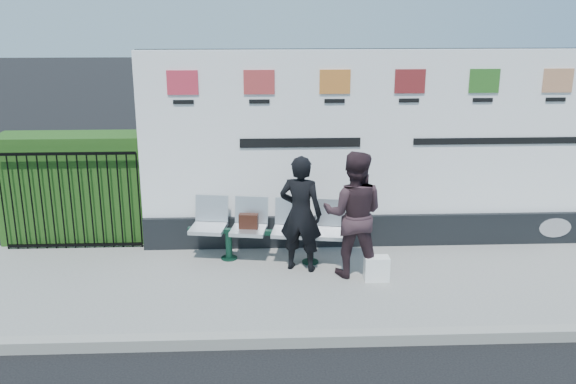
# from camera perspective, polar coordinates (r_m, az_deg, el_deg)

# --- Properties ---
(pavement) EXTENTS (14.00, 3.00, 0.12)m
(pavement) POSITION_cam_1_polar(r_m,az_deg,el_deg) (9.04, 8.59, -7.98)
(pavement) COLOR gray
(pavement) RESTS_ON ground
(kerb) EXTENTS (14.00, 0.18, 0.14)m
(kerb) POSITION_cam_1_polar(r_m,az_deg,el_deg) (7.73, 10.72, -12.53)
(kerb) COLOR gray
(kerb) RESTS_ON ground
(billboard) EXTENTS (8.00, 0.30, 3.00)m
(billboard) POSITION_cam_1_polar(r_m,az_deg,el_deg) (9.94, 10.30, 2.55)
(billboard) COLOR black
(billboard) RESTS_ON pavement
(hedge) EXTENTS (2.35, 0.70, 1.70)m
(hedge) POSITION_cam_1_polar(r_m,az_deg,el_deg) (10.65, -18.13, 0.40)
(hedge) COLOR #224A16
(hedge) RESTS_ON pavement
(railing) EXTENTS (2.05, 0.06, 1.54)m
(railing) POSITION_cam_1_polar(r_m,az_deg,el_deg) (10.26, -18.73, -0.73)
(railing) COLOR black
(railing) RESTS_ON pavement
(bench) EXTENTS (2.37, 0.96, 0.49)m
(bench) POSITION_cam_1_polar(r_m,az_deg,el_deg) (9.42, -1.67, -4.72)
(bench) COLOR silver
(bench) RESTS_ON pavement
(woman_left) EXTENTS (0.70, 0.57, 1.66)m
(woman_left) POSITION_cam_1_polar(r_m,az_deg,el_deg) (8.93, 1.13, -1.94)
(woman_left) COLOR black
(woman_left) RESTS_ON pavement
(woman_right) EXTENTS (0.97, 0.82, 1.76)m
(woman_right) POSITION_cam_1_polar(r_m,az_deg,el_deg) (8.80, 5.85, -1.98)
(woman_right) COLOR #312025
(woman_right) RESTS_ON pavement
(handbag_brown) EXTENTS (0.29, 0.15, 0.22)m
(handbag_brown) POSITION_cam_1_polar(r_m,az_deg,el_deg) (9.34, -3.53, -2.60)
(handbag_brown) COLOR black
(handbag_brown) RESTS_ON bench
(carrier_bag_white) EXTENTS (0.34, 0.20, 0.34)m
(carrier_bag_white) POSITION_cam_1_polar(r_m,az_deg,el_deg) (8.90, 7.88, -6.75)
(carrier_bag_white) COLOR white
(carrier_bag_white) RESTS_ON pavement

